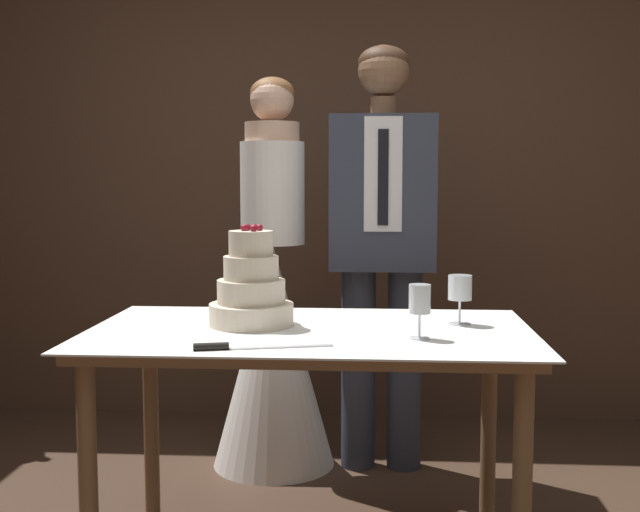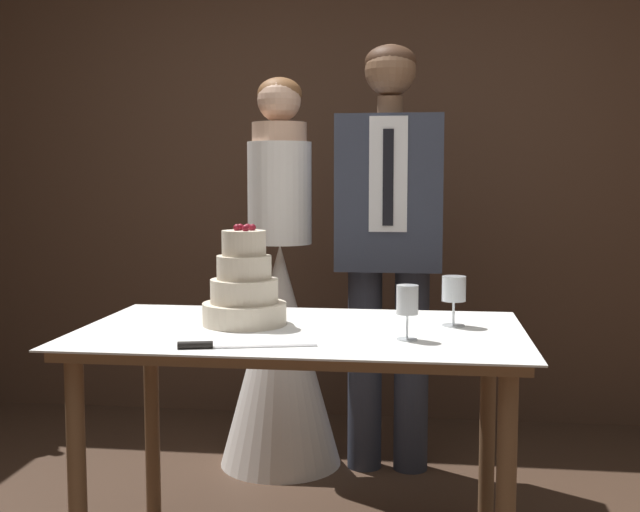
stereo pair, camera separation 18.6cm
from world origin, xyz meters
The scene contains 8 objects.
wall_back centered at (0.00, 2.10, 1.31)m, with size 5.19×0.12×2.62m, color #513828.
cake_table centered at (-0.02, 0.33, 0.71)m, with size 1.43×0.84×0.80m.
tiered_cake centered at (-0.21, 0.38, 0.91)m, with size 0.28×0.28×0.33m.
cake_knife centered at (-0.20, 0.01, 0.80)m, with size 0.39×0.12×0.02m.
wine_glass_near centered at (0.47, 0.45, 0.91)m, with size 0.08×0.08×0.17m.
wine_glass_middle centered at (0.33, 0.20, 0.91)m, with size 0.07×0.07×0.17m.
bride centered at (-0.26, 1.27, 0.62)m, with size 0.54×0.54×1.72m.
groom centered at (0.22, 1.27, 1.05)m, with size 0.45×0.25×1.84m.
Camera 2 is at (0.37, -2.19, 1.28)m, focal length 45.00 mm.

